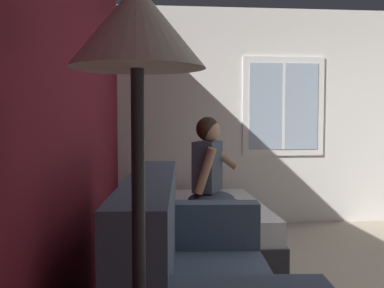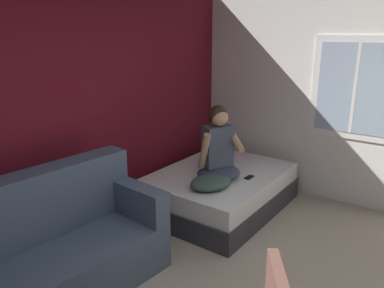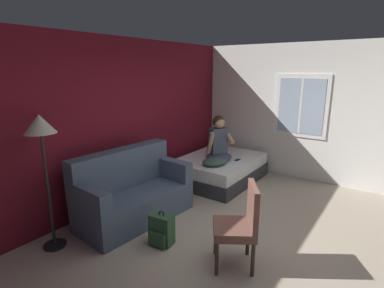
% 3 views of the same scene
% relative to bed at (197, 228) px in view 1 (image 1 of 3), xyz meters
% --- Properties ---
extents(wall_back_accent, '(10.71, 0.16, 2.70)m').
position_rel_bed_xyz_m(wall_back_accent, '(-1.78, 0.94, 1.11)').
color(wall_back_accent, maroon).
rests_on(wall_back_accent, ground).
extents(wall_side_with_window, '(0.19, 6.33, 2.70)m').
position_rel_bed_xyz_m(wall_side_with_window, '(1.16, -1.60, 1.12)').
color(wall_side_with_window, silver).
rests_on(wall_side_with_window, ground).
extents(bed, '(1.81, 1.35, 0.48)m').
position_rel_bed_xyz_m(bed, '(0.00, 0.00, 0.00)').
color(bed, '#2D2D33').
rests_on(bed, ground).
extents(person_seated, '(0.66, 0.63, 0.88)m').
position_rel_bed_xyz_m(person_seated, '(-0.22, -0.10, 0.60)').
color(person_seated, '#383D51').
rests_on(person_seated, bed).
extents(throw_pillow, '(0.58, 0.51, 0.14)m').
position_rel_bed_xyz_m(throw_pillow, '(-0.50, -0.19, 0.31)').
color(throw_pillow, '#385147').
rests_on(throw_pillow, bed).
extents(cell_phone, '(0.15, 0.07, 0.01)m').
position_rel_bed_xyz_m(cell_phone, '(0.04, -0.38, 0.25)').
color(cell_phone, black).
rests_on(cell_phone, bed).
extents(floor_lamp, '(0.36, 0.36, 1.70)m').
position_rel_bed_xyz_m(floor_lamp, '(-3.26, 0.51, 1.19)').
color(floor_lamp, black).
rests_on(floor_lamp, ground).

